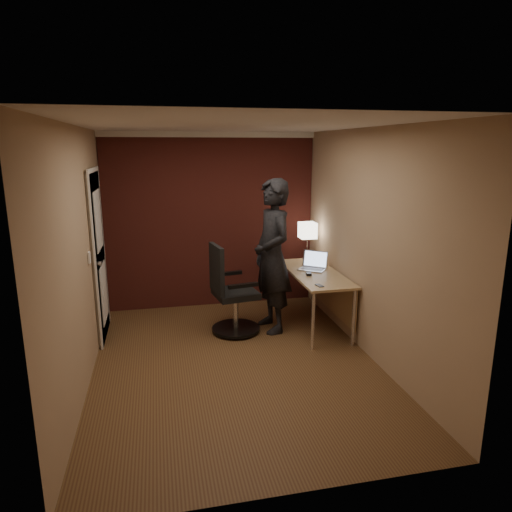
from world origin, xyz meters
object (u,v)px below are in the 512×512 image
Objects in this scene: mouse at (309,274)px; person at (272,256)px; desk_lamp at (308,231)px; phone at (319,285)px; office_chair at (230,295)px; desk at (320,281)px; laptop at (314,264)px.

person reaches higher than mouse.
desk_lamp is 4.65× the size of phone.
phone is at bearing -101.82° from desk_lamp.
desk_lamp is at bearing 83.92° from mouse.
office_chair is at bearing -176.40° from mouse.
office_chair is at bearing 179.99° from desk.
office_chair is at bearing -151.72° from desk_lamp.
desk_lamp is 0.90m from mouse.
desk_lamp is (0.04, 0.65, 0.55)m from desk.
laptop is at bearing 65.88° from phone.
laptop is 0.37× the size of office_chair.
mouse is 0.09× the size of office_chair.
desk is at bearing 59.16° from phone.
person is at bearing 1.27° from office_chair.
office_chair is at bearing -172.52° from laptop.
phone is (-0.22, -0.58, 0.13)m from desk.
mouse is at bearing 63.45° from person.
person is (-0.41, 0.59, 0.23)m from phone.
laptop is at bearing 93.31° from person.
desk_lamp reaches higher than desk.
office_chair is at bearing -98.40° from person.
mouse is 0.51m from person.
person is at bearing 173.77° from mouse.
person reaches higher than office_chair.
desk is at bearing 79.22° from person.
person is at bearing -136.37° from desk_lamp.
desk is 13.04× the size of phone.
desk_lamp is at bearing 81.39° from laptop.
mouse is at bearing 76.72° from phone.
laptop is 0.75m from phone.
desk_lamp is at bearing 28.28° from office_chair.
desk_lamp is 0.94m from person.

